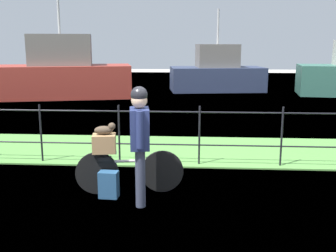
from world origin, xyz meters
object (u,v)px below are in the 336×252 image
Objects in this scene: moored_boat_far at (217,74)px; moored_boat_near at (62,74)px; bicycle_main at (129,171)px; backpack_on_paving at (109,185)px; terrier_dog at (105,129)px; cyclist_person at (140,135)px; wooden_crate at (104,143)px.

moored_boat_near is at bearing -157.06° from moored_boat_far.
bicycle_main is 0.37m from backpack_on_paving.
moored_boat_near is 7.17m from moored_boat_far.
terrier_dog is at bearing -65.52° from backpack_on_paving.
terrier_dog is at bearing 146.73° from cyclist_person.
moored_boat_far is at bearing 81.52° from bicycle_main.
wooden_crate is at bearing -171.22° from terrier_dog.
wooden_crate is 0.21m from terrier_dog.
terrier_dog reaches higher than backpack_on_paving.
moored_boat_far is at bearing 82.71° from cyclist_person.
bicycle_main is at bearing 8.78° from wooden_crate.
bicycle_main is 5.04× the size of terrier_dog.
moored_boat_near reaches higher than bicycle_main.
cyclist_person reaches higher than bicycle_main.
wooden_crate is 11.63m from moored_boat_near.
moored_boat_near is (-4.31, 10.99, 0.76)m from backpack_on_paving.
bicycle_main is 0.73m from terrier_dog.
moored_boat_far is (2.02, 13.57, 0.47)m from bicycle_main.
moored_boat_far is (2.29, 13.79, 0.61)m from backpack_on_paving.
cyclist_person is 0.28× the size of moored_boat_near.
bicycle_main is at bearing 8.78° from terrier_dog.
wooden_crate is 0.07× the size of moored_boat_far.
terrier_dog is 11.63m from moored_boat_near.
cyclist_person reaches higher than backpack_on_paving.
bicycle_main reaches higher than backpack_on_paving.
cyclist_person reaches higher than wooden_crate.
moored_boat_far reaches higher than bicycle_main.
cyclist_person is 0.37× the size of moored_boat_far.
cyclist_person reaches higher than terrier_dog.
cyclist_person is at bearing -97.29° from moored_boat_far.
moored_boat_far is (1.79, 13.99, -0.19)m from cyclist_person.
moored_boat_near is at bearing 112.99° from bicycle_main.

